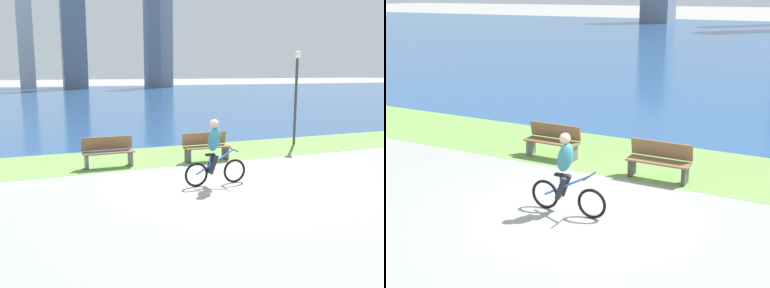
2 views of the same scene
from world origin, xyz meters
The scene contains 8 objects.
ground_plane centered at (0.00, 0.00, 0.00)m, with size 300.00×300.00×0.00m, color gray.
grass_strip_bayside centered at (0.00, 3.70, 0.00)m, with size 120.00×3.27×0.01m, color #6B9947.
bay_water_surface centered at (0.00, 39.95, 0.00)m, with size 300.00×69.24×0.00m, color navy.
cyclist_lead centered at (-0.19, -0.25, 0.83)m, with size 1.67×0.52×1.65m.
bench_near_path centered at (0.80, 2.46, 0.45)m, with size 1.50×0.47×0.90m.
bench_far_along_path centered at (-2.25, 2.75, 0.45)m, with size 1.50×0.47×0.90m.
lamppost_tall centered at (5.24, 3.93, 2.37)m, with size 0.28×0.28×3.58m.
city_skyline_far_shore centered at (4.23, 64.90, 9.76)m, with size 44.75×10.30×26.64m.
Camera 1 is at (-4.52, -9.35, 2.79)m, focal length 38.75 mm.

